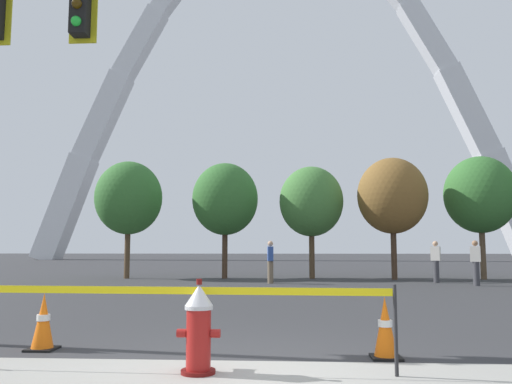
% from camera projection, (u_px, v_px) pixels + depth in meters
% --- Properties ---
extents(ground_plane, '(240.00, 240.00, 0.00)m').
position_uv_depth(ground_plane, '(241.00, 368.00, 5.71)').
color(ground_plane, '#333335').
extents(fire_hydrant, '(0.46, 0.48, 0.99)m').
position_uv_depth(fire_hydrant, '(199.00, 329.00, 5.47)').
color(fire_hydrant, '#5E0F0D').
rests_on(fire_hydrant, ground).
extents(caution_tape_barrier, '(5.49, 0.27, 0.94)m').
position_uv_depth(caution_tape_barrier, '(140.00, 310.00, 5.64)').
color(caution_tape_barrier, '#232326').
rests_on(caution_tape_barrier, ground).
extents(traffic_cone_by_hydrant, '(0.36, 0.36, 0.73)m').
position_uv_depth(traffic_cone_by_hydrant, '(385.00, 328.00, 6.23)').
color(traffic_cone_by_hydrant, black).
rests_on(traffic_cone_by_hydrant, ground).
extents(traffic_cone_mid_sidewalk, '(0.36, 0.36, 0.73)m').
position_uv_depth(traffic_cone_mid_sidewalk, '(43.00, 322.00, 6.75)').
color(traffic_cone_mid_sidewalk, black).
rests_on(traffic_cone_mid_sidewalk, ground).
extents(monument_arch, '(57.66, 2.75, 42.83)m').
position_uv_depth(monument_arch, '(281.00, 96.00, 60.47)').
color(monument_arch, silver).
rests_on(monument_arch, ground).
extents(tree_far_left, '(2.95, 2.95, 5.16)m').
position_uv_depth(tree_far_left, '(129.00, 198.00, 22.95)').
color(tree_far_left, brown).
rests_on(tree_far_left, ground).
extents(tree_left_mid, '(2.91, 2.91, 5.09)m').
position_uv_depth(tree_left_mid, '(225.00, 199.00, 22.93)').
color(tree_left_mid, '#473323').
rests_on(tree_left_mid, ground).
extents(tree_center_left, '(2.81, 2.81, 4.93)m').
position_uv_depth(tree_center_left, '(311.00, 202.00, 22.88)').
color(tree_center_left, brown).
rests_on(tree_center_left, ground).
extents(tree_center_right, '(2.96, 2.96, 5.18)m').
position_uv_depth(tree_center_right, '(392.00, 196.00, 22.13)').
color(tree_center_right, '#473323').
rests_on(tree_center_right, ground).
extents(tree_right_mid, '(3.01, 3.01, 5.27)m').
position_uv_depth(tree_right_mid, '(480.00, 195.00, 22.25)').
color(tree_right_mid, brown).
rests_on(tree_right_mid, ground).
extents(pedestrian_walking_left, '(0.39, 0.34, 1.59)m').
position_uv_depth(pedestrian_walking_left, '(436.00, 261.00, 19.81)').
color(pedestrian_walking_left, '#38383D').
rests_on(pedestrian_walking_left, ground).
extents(pedestrian_standing_center, '(0.39, 0.32, 1.59)m').
position_uv_depth(pedestrian_standing_center, '(476.00, 262.00, 18.21)').
color(pedestrian_standing_center, '#38383D').
rests_on(pedestrian_standing_center, ground).
extents(pedestrian_walking_right, '(0.24, 0.36, 1.59)m').
position_uv_depth(pedestrian_walking_right, '(270.00, 262.00, 19.43)').
color(pedestrian_walking_right, brown).
rests_on(pedestrian_walking_right, ground).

